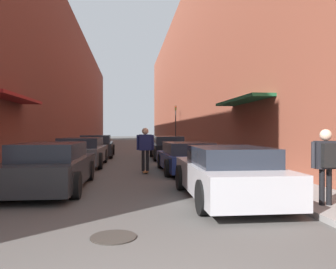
{
  "coord_description": "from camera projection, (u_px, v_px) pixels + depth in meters",
  "views": [
    {
      "loc": [
        -0.18,
        -2.41,
        1.62
      ],
      "look_at": [
        1.52,
        11.49,
        1.46
      ],
      "focal_mm": 35.0,
      "sensor_mm": 36.0,
      "label": 1
    }
  ],
  "objects": [
    {
      "name": "manhole_cover",
      "position": [
        113.0,
        237.0,
        4.94
      ],
      "size": [
        0.7,
        0.7,
        0.02
      ],
      "color": "#332D28",
      "rests_on": "ground"
    },
    {
      "name": "parked_car_right_0",
      "position": [
        227.0,
        173.0,
        7.65
      ],
      "size": [
        1.96,
        4.36,
        1.25
      ],
      "color": "#B7B7BC",
      "rests_on": "ground"
    },
    {
      "name": "parked_car_left_1",
      "position": [
        82.0,
        152.0,
        14.93
      ],
      "size": [
        2.07,
        4.65,
        1.3
      ],
      "color": "#515459",
      "rests_on": "ground"
    },
    {
      "name": "traffic_light",
      "position": [
        176.0,
        121.0,
        32.37
      ],
      "size": [
        0.16,
        0.22,
        3.98
      ],
      "color": "#2D2D2D",
      "rests_on": "curb_strip_right"
    },
    {
      "name": "pedestrian",
      "position": [
        326.0,
        158.0,
        6.55
      ],
      "size": [
        0.61,
        0.34,
        1.53
      ],
      "color": "black",
      "rests_on": "curb_strip_right"
    },
    {
      "name": "curb_strip_left",
      "position": [
        89.0,
        146.0,
        33.09
      ],
      "size": [
        1.8,
        62.79,
        0.12
      ],
      "color": "gray",
      "rests_on": "ground"
    },
    {
      "name": "curb_strip_right",
      "position": [
        170.0,
        146.0,
        34.09
      ],
      "size": [
        1.8,
        62.79,
        0.12
      ],
      "color": "gray",
      "rests_on": "ground"
    },
    {
      "name": "building_row_left",
      "position": [
        59.0,
        86.0,
        32.67
      ],
      "size": [
        4.9,
        62.79,
        12.22
      ],
      "color": "brown",
      "rests_on": "ground"
    },
    {
      "name": "ground",
      "position": [
        130.0,
        150.0,
        27.36
      ],
      "size": [
        138.14,
        138.14,
        0.0
      ],
      "primitive_type": "plane",
      "color": "#4C4947"
    },
    {
      "name": "parked_car_left_0",
      "position": [
        52.0,
        167.0,
        9.02
      ],
      "size": [
        1.92,
        4.7,
        1.29
      ],
      "color": "#232326",
      "rests_on": "ground"
    },
    {
      "name": "parked_car_right_1",
      "position": [
        187.0,
        157.0,
        12.8
      ],
      "size": [
        2.03,
        4.36,
        1.17
      ],
      "color": "navy",
      "rests_on": "ground"
    },
    {
      "name": "parked_car_left_2",
      "position": [
        97.0,
        146.0,
        20.32
      ],
      "size": [
        2.08,
        4.62,
        1.35
      ],
      "color": "#232326",
      "rests_on": "ground"
    },
    {
      "name": "building_row_right",
      "position": [
        197.0,
        76.0,
        34.36
      ],
      "size": [
        4.9,
        62.79,
        14.69
      ],
      "color": "brown",
      "rests_on": "ground"
    },
    {
      "name": "skateboarder",
      "position": [
        145.0,
        145.0,
        12.52
      ],
      "size": [
        0.66,
        0.78,
        1.73
      ],
      "color": "brown",
      "rests_on": "ground"
    },
    {
      "name": "parked_car_right_2",
      "position": [
        168.0,
        148.0,
        18.77
      ],
      "size": [
        1.86,
        4.64,
        1.31
      ],
      "color": "black",
      "rests_on": "ground"
    }
  ]
}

